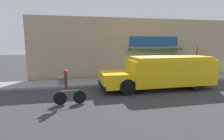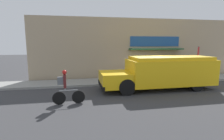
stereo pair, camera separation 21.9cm
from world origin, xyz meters
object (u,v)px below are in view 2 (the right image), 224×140
(school_bus, at_px, (163,72))
(stop_sign_post, at_px, (198,57))
(cyclist, at_px, (66,88))
(trash_bin, at_px, (132,73))

(school_bus, xyz_separation_m, stop_sign_post, (3.79, 1.91, 0.71))
(cyclist, bearing_deg, stop_sign_post, 18.90)
(stop_sign_post, height_order, trash_bin, stop_sign_post)
(school_bus, relative_size, cyclist, 4.32)
(cyclist, xyz_separation_m, stop_sign_post, (9.46, 3.67, 0.98))
(school_bus, height_order, stop_sign_post, stop_sign_post)
(school_bus, bearing_deg, stop_sign_post, 26.29)
(school_bus, distance_m, stop_sign_post, 4.30)
(stop_sign_post, relative_size, trash_bin, 2.65)
(school_bus, xyz_separation_m, trash_bin, (-1.12, 2.68, -0.46))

